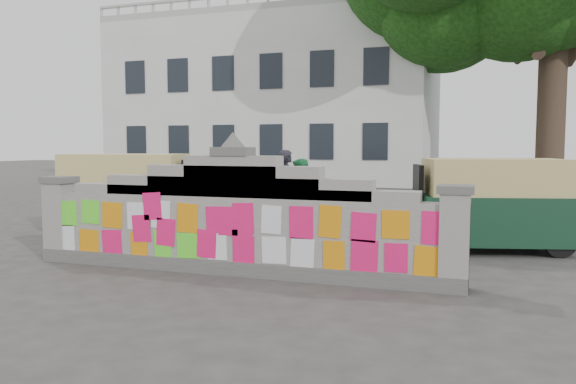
# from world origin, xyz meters

# --- Properties ---
(ground) EXTENTS (100.00, 100.00, 0.00)m
(ground) POSITION_xyz_m (0.00, 0.00, 0.00)
(ground) COLOR #383533
(ground) RESTS_ON ground
(parapet_wall) EXTENTS (6.48, 0.44, 2.01)m
(parapet_wall) POSITION_xyz_m (-0.00, -0.01, 0.75)
(parapet_wall) COLOR #4C4C49
(parapet_wall) RESTS_ON ground
(building) EXTENTS (16.00, 10.00, 8.90)m
(building) POSITION_xyz_m (-7.00, 21.98, 4.01)
(building) COLOR silver
(building) RESTS_ON ground
(cyclist_bike) EXTENTS (1.77, 1.11, 0.88)m
(cyclist_bike) POSITION_xyz_m (-0.31, 3.27, 0.44)
(cyclist_bike) COLOR black
(cyclist_bike) RESTS_ON ground
(cyclist_rider) EXTENTS (0.52, 0.63, 1.49)m
(cyclist_rider) POSITION_xyz_m (-0.31, 3.27, 0.74)
(cyclist_rider) COLOR black
(cyclist_rider) RESTS_ON ground
(pedestrian) EXTENTS (0.61, 0.77, 1.56)m
(pedestrian) POSITION_xyz_m (-0.18, 3.66, 0.78)
(pedestrian) COLOR #238346
(pedestrian) RESTS_ON ground
(rickshaw_left) EXTENTS (3.07, 1.90, 1.65)m
(rickshaw_left) POSITION_xyz_m (-3.50, 2.60, 0.86)
(rickshaw_left) COLOR #11331D
(rickshaw_left) RESTS_ON ground
(rickshaw_right) EXTENTS (2.97, 1.92, 1.59)m
(rickshaw_right) POSITION_xyz_m (3.45, 3.02, 0.83)
(rickshaw_right) COLOR #113320
(rickshaw_right) RESTS_ON ground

